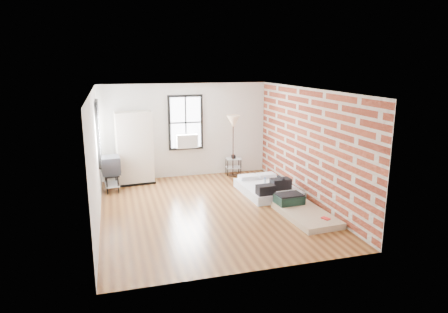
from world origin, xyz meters
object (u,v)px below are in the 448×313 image
object	(u,v)px
side_table	(233,162)
floor_lamp	(233,124)
mattress_main	(267,188)
tv_stand	(111,167)
mattress_bare	(302,211)
wardrobe	(134,148)

from	to	relation	value
side_table	floor_lamp	size ratio (longest dim) A/B	0.33
mattress_main	side_table	xyz separation A→B (m)	(-0.33, 2.00, 0.26)
side_table	tv_stand	size ratio (longest dim) A/B	0.64
mattress_bare	floor_lamp	size ratio (longest dim) A/B	0.95
mattress_main	wardrobe	world-z (taller)	wardrobe
floor_lamp	tv_stand	bearing A→B (deg)	-171.89
wardrobe	side_table	size ratio (longest dim) A/B	3.36
mattress_bare	side_table	size ratio (longest dim) A/B	2.88
mattress_main	tv_stand	bearing A→B (deg)	158.24
wardrobe	mattress_bare	bearing A→B (deg)	-50.52
tv_stand	floor_lamp	bearing A→B (deg)	3.64
mattress_main	wardrobe	size ratio (longest dim) A/B	0.87
mattress_main	tv_stand	size ratio (longest dim) A/B	1.88
mattress_bare	mattress_main	bearing A→B (deg)	92.23
mattress_main	floor_lamp	xyz separation A→B (m)	(-0.38, 1.87, 1.45)
mattress_bare	tv_stand	xyz separation A→B (m)	(-4.13, 3.02, 0.57)
floor_lamp	mattress_bare	bearing A→B (deg)	-81.08
mattress_main	floor_lamp	size ratio (longest dim) A/B	0.96
side_table	wardrobe	bearing A→B (deg)	-178.65
side_table	tv_stand	distance (m)	3.70
mattress_main	side_table	bearing A→B (deg)	96.42
mattress_bare	floor_lamp	distance (m)	3.88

